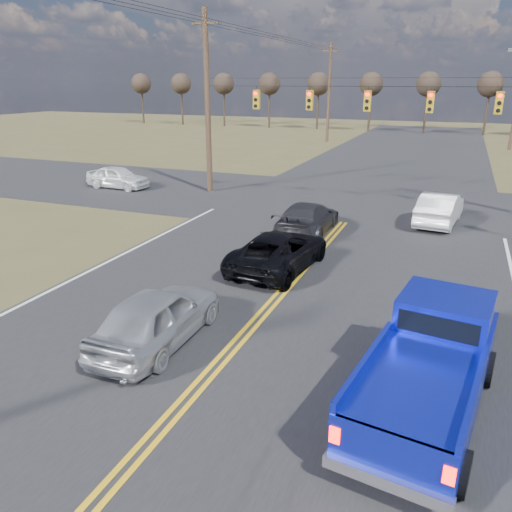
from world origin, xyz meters
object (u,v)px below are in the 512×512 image
at_px(dgrey_car_queue, 307,218).
at_px(silver_suv, 157,316).
at_px(black_suv, 279,251).
at_px(pickup_truck, 429,367).
at_px(cross_car_west, 118,177).
at_px(white_car_queue, 440,208).

bearing_deg(dgrey_car_queue, silver_suv, 85.31).
bearing_deg(black_suv, pickup_truck, 135.09).
height_order(pickup_truck, dgrey_car_queue, pickup_truck).
xyz_separation_m(dgrey_car_queue, cross_car_west, (-13.56, 5.05, -0.01)).
height_order(pickup_truck, silver_suv, pickup_truck).
xyz_separation_m(pickup_truck, black_suv, (-5.37, 6.44, -0.31)).
distance_m(pickup_truck, white_car_queue, 14.74).
bearing_deg(black_suv, dgrey_car_queue, -80.91).
relative_size(black_suv, dgrey_car_queue, 1.01).
bearing_deg(white_car_queue, silver_suv, 74.16).
bearing_deg(white_car_queue, dgrey_car_queue, 43.19).
height_order(white_car_queue, dgrey_car_queue, white_car_queue).
bearing_deg(silver_suv, dgrey_car_queue, -94.99).
bearing_deg(dgrey_car_queue, pickup_truck, 116.94).
distance_m(white_car_queue, dgrey_car_queue, 6.44).
relative_size(pickup_truck, black_suv, 1.16).
xyz_separation_m(white_car_queue, dgrey_car_queue, (-5.17, -3.84, -0.04)).
bearing_deg(cross_car_west, white_car_queue, -91.36).
bearing_deg(cross_car_west, silver_suv, -138.30).
relative_size(pickup_truck, white_car_queue, 1.26).
distance_m(dgrey_car_queue, cross_car_west, 14.47).
bearing_deg(black_suv, white_car_queue, -115.18).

